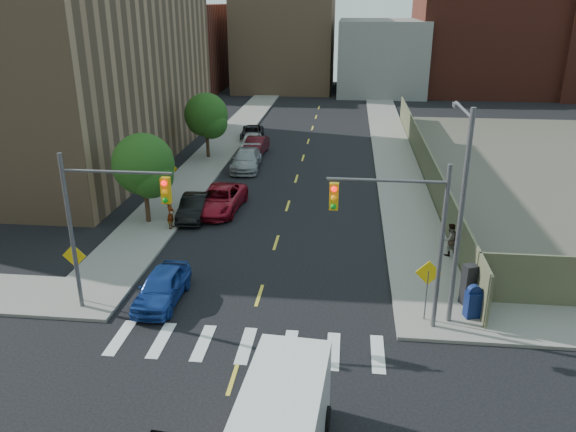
% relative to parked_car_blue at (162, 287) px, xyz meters
% --- Properties ---
extents(ground, '(160.00, 160.00, 0.00)m').
position_rel_parked_car_blue_xyz_m(ground, '(4.20, -7.00, -0.73)').
color(ground, black).
rests_on(ground, ground).
extents(sidewalk_nw, '(3.50, 73.00, 0.15)m').
position_rel_parked_car_blue_xyz_m(sidewalk_nw, '(-3.55, 34.50, -0.66)').
color(sidewalk_nw, gray).
rests_on(sidewalk_nw, ground).
extents(sidewalk_ne, '(3.50, 73.00, 0.15)m').
position_rel_parked_car_blue_xyz_m(sidewalk_ne, '(11.95, 34.50, -0.66)').
color(sidewalk_ne, gray).
rests_on(sidewalk_ne, ground).
extents(fence_north, '(0.12, 44.00, 2.50)m').
position_rel_parked_car_blue_xyz_m(fence_north, '(13.80, 21.00, 0.52)').
color(fence_north, '#606144').
rests_on(fence_north, ground).
extents(building_nw, '(22.00, 30.00, 16.00)m').
position_rel_parked_car_blue_xyz_m(building_nw, '(-17.80, 23.00, 7.27)').
color(building_nw, '#8C6B4C').
rests_on(building_nw, ground).
extents(bg_bldg_west, '(14.00, 18.00, 12.00)m').
position_rel_parked_car_blue_xyz_m(bg_bldg_west, '(-17.80, 63.00, 5.27)').
color(bg_bldg_west, '#592319').
rests_on(bg_bldg_west, ground).
extents(bg_bldg_midwest, '(14.00, 16.00, 15.00)m').
position_rel_parked_car_blue_xyz_m(bg_bldg_midwest, '(-1.80, 65.00, 6.77)').
color(bg_bldg_midwest, '#8C6B4C').
rests_on(bg_bldg_midwest, ground).
extents(bg_bldg_center, '(12.00, 16.00, 10.00)m').
position_rel_parked_car_blue_xyz_m(bg_bldg_center, '(12.20, 63.00, 4.27)').
color(bg_bldg_center, gray).
rests_on(bg_bldg_center, ground).
extents(bg_bldg_east, '(18.00, 18.00, 16.00)m').
position_rel_parked_car_blue_xyz_m(bg_bldg_east, '(26.20, 65.00, 7.27)').
color(bg_bldg_east, '#592319').
rests_on(bg_bldg_east, ground).
extents(signal_nw, '(4.59, 0.30, 7.00)m').
position_rel_parked_car_blue_xyz_m(signal_nw, '(-1.78, -1.00, 3.80)').
color(signal_nw, '#59595E').
rests_on(signal_nw, ground).
extents(signal_ne, '(4.59, 0.30, 7.00)m').
position_rel_parked_car_blue_xyz_m(signal_ne, '(10.18, -1.00, 3.80)').
color(signal_ne, '#59595E').
rests_on(signal_ne, ground).
extents(streetlight_ne, '(0.25, 3.70, 9.00)m').
position_rel_parked_car_blue_xyz_m(streetlight_ne, '(12.40, -0.10, 4.49)').
color(streetlight_ne, '#59595E').
rests_on(streetlight_ne, ground).
extents(warn_sign_nw, '(1.06, 0.06, 2.83)m').
position_rel_parked_car_blue_xyz_m(warn_sign_nw, '(-3.60, -0.50, 1.26)').
color(warn_sign_nw, '#59595E').
rests_on(warn_sign_nw, ground).
extents(warn_sign_ne, '(1.06, 0.06, 2.83)m').
position_rel_parked_car_blue_xyz_m(warn_sign_ne, '(11.40, -0.50, 1.26)').
color(warn_sign_ne, '#59595E').
rests_on(warn_sign_ne, ground).
extents(warn_sign_midwest, '(1.06, 0.06, 2.83)m').
position_rel_parked_car_blue_xyz_m(warn_sign_midwest, '(-3.60, 13.00, 1.26)').
color(warn_sign_midwest, '#59595E').
rests_on(warn_sign_midwest, ground).
extents(tree_west_near, '(3.66, 3.64, 5.52)m').
position_rel_parked_car_blue_xyz_m(tree_west_near, '(-3.80, 9.05, 2.75)').
color(tree_west_near, '#332114').
rests_on(tree_west_near, ground).
extents(tree_west_far, '(3.66, 3.64, 5.52)m').
position_rel_parked_car_blue_xyz_m(tree_west_far, '(-3.80, 24.05, 2.75)').
color(tree_west_far, '#332114').
rests_on(tree_west_far, ground).
extents(parked_car_blue, '(1.81, 4.32, 1.46)m').
position_rel_parked_car_blue_xyz_m(parked_car_blue, '(0.00, 0.00, 0.00)').
color(parked_car_blue, '#1A3D93').
rests_on(parked_car_blue, ground).
extents(parked_car_black, '(1.74, 4.35, 1.41)m').
position_rel_parked_car_blue_xyz_m(parked_car_black, '(-1.30, 10.26, -0.03)').
color(parked_car_black, black).
rests_on(parked_car_black, ground).
extents(parked_car_red, '(2.95, 5.72, 1.54)m').
position_rel_parked_car_blue_xyz_m(parked_car_red, '(0.00, 11.63, 0.04)').
color(parked_car_red, maroon).
rests_on(parked_car_red, ground).
extents(parked_car_silver, '(2.46, 5.43, 1.54)m').
position_rel_parked_car_blue_xyz_m(parked_car_silver, '(0.00, 21.17, 0.04)').
color(parked_car_silver, '#93969A').
rests_on(parked_car_silver, ground).
extents(parked_car_white, '(1.92, 4.43, 1.49)m').
position_rel_parked_car_blue_xyz_m(parked_car_white, '(-0.65, 27.30, 0.01)').
color(parked_car_white, silver).
rests_on(parked_car_white, ground).
extents(parked_car_maroon, '(1.90, 4.67, 1.51)m').
position_rel_parked_car_blue_xyz_m(parked_car_maroon, '(0.00, 25.60, 0.02)').
color(parked_car_maroon, '#460E15').
rests_on(parked_car_maroon, ground).
extents(parked_car_grey, '(2.45, 4.63, 1.24)m').
position_rel_parked_car_blue_xyz_m(parked_car_grey, '(-1.30, 31.50, -0.11)').
color(parked_car_grey, black).
rests_on(parked_car_grey, ground).
extents(cargo_van, '(2.75, 5.94, 2.65)m').
position_rel_parked_car_blue_xyz_m(cargo_van, '(6.39, -8.89, 0.66)').
color(cargo_van, white).
rests_on(cargo_van, ground).
extents(mailbox, '(0.70, 0.60, 1.48)m').
position_rel_parked_car_blue_xyz_m(mailbox, '(13.40, -0.08, 0.14)').
color(mailbox, navy).
rests_on(mailbox, sidewalk_ne).
extents(payphone, '(0.68, 0.63, 1.85)m').
position_rel_parked_car_blue_xyz_m(payphone, '(13.40, 1.03, 0.34)').
color(payphone, black).
rests_on(payphone, sidewalk_ne).
extents(pedestrian_west, '(0.42, 0.63, 1.70)m').
position_rel_parked_car_blue_xyz_m(pedestrian_west, '(-2.10, 8.12, 0.27)').
color(pedestrian_west, gray).
rests_on(pedestrian_west, sidewalk_nw).
extents(pedestrian_east, '(1.04, 0.94, 1.75)m').
position_rel_parked_car_blue_xyz_m(pedestrian_east, '(13.40, 6.07, 0.29)').
color(pedestrian_east, gray).
rests_on(pedestrian_east, sidewalk_ne).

